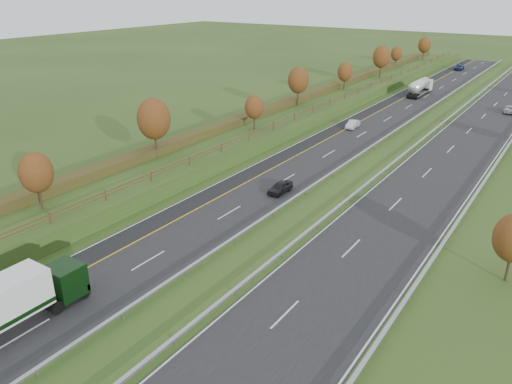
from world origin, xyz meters
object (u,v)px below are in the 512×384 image
Objects in this scene: road_tanker at (420,87)px; car_oncoming at (511,109)px; car_dark_near at (280,187)px; car_silver_mid at (353,124)px; car_small_far at (459,67)px.

car_oncoming is at bearing -19.54° from road_tanker.
road_tanker is 64.84m from car_dark_near.
car_silver_mid is (-4.48, 31.13, -0.00)m from car_dark_near.
road_tanker is at bearing -91.16° from car_small_far.
car_dark_near is 60.05m from car_oncoming.
car_oncoming is at bearing 75.89° from car_dark_near.
car_silver_mid is at bearing -92.77° from car_small_far.
car_silver_mid is at bearing 49.74° from car_oncoming.
car_dark_near is at bearing 71.80° from car_oncoming.
road_tanker is at bearing 94.39° from car_dark_near.
road_tanker is at bearing 83.87° from car_silver_mid.
road_tanker is at bearing -22.18° from car_oncoming.
car_oncoming is at bearing 48.22° from car_silver_mid.
road_tanker reaches higher than car_small_far.
car_small_far is (0.00, 74.62, 0.11)m from car_silver_mid.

